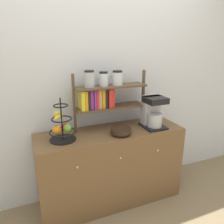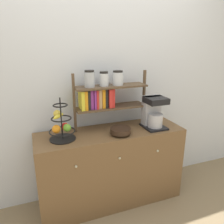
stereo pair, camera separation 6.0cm
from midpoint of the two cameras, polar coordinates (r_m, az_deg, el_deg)
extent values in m
plane|color=#847051|center=(2.46, 2.54, -24.80)|extent=(12.00, 12.00, 0.00)
cube|color=silver|center=(2.32, -2.01, 8.69)|extent=(7.00, 0.05, 2.60)
cube|color=brown|center=(2.39, 0.42, -14.07)|extent=(1.49, 0.46, 0.81)
sphere|color=#B2AD8C|center=(1.98, -8.49, -13.93)|extent=(0.02, 0.02, 0.02)
sphere|color=#B2AD8C|center=(2.08, 2.84, -11.97)|extent=(0.02, 0.02, 0.02)
sphere|color=#B2AD8C|center=(2.26, 12.59, -9.90)|extent=(0.02, 0.02, 0.02)
cube|color=black|center=(2.35, 11.54, -3.79)|extent=(0.22, 0.25, 0.02)
cube|color=#B7B7BC|center=(2.35, 10.91, 0.51)|extent=(0.18, 0.10, 0.31)
cylinder|color=#B7B7BC|center=(2.30, 11.95, -2.17)|extent=(0.15, 0.15, 0.14)
cube|color=black|center=(2.25, 12.16, 3.00)|extent=(0.21, 0.20, 0.06)
cylinder|color=black|center=(2.07, -11.94, -6.84)|extent=(0.24, 0.24, 0.01)
cylinder|color=black|center=(2.00, -12.29, -1.66)|extent=(0.01, 0.01, 0.39)
torus|color=black|center=(2.05, -12.07, -4.93)|extent=(0.24, 0.24, 0.01)
torus|color=black|center=(2.00, -12.29, -1.66)|extent=(0.18, 0.18, 0.01)
torus|color=black|center=(1.97, -12.52, 1.74)|extent=(0.13, 0.13, 0.01)
sphere|color=red|center=(2.05, -11.39, -3.74)|extent=(0.07, 0.07, 0.07)
sphere|color=#6BAD33|center=(2.02, -10.82, -4.06)|extent=(0.07, 0.07, 0.07)
sphere|color=orange|center=(2.00, -13.53, -4.35)|extent=(0.08, 0.08, 0.08)
ellipsoid|color=yellow|center=(2.00, -12.98, -1.04)|extent=(0.12, 0.14, 0.04)
sphere|color=gold|center=(2.03, -13.31, -0.44)|extent=(0.07, 0.07, 0.07)
cylinder|color=black|center=(2.13, 3.02, -5.66)|extent=(0.11, 0.11, 0.02)
cylinder|color=black|center=(2.12, 3.03, -4.81)|extent=(0.20, 0.20, 0.05)
cube|color=brown|center=(2.12, -9.02, 2.10)|extent=(0.02, 0.02, 0.58)
cube|color=brown|center=(2.38, 9.00, 3.80)|extent=(0.02, 0.02, 0.58)
cube|color=brown|center=(2.25, 0.50, 1.32)|extent=(0.73, 0.20, 0.02)
cube|color=brown|center=(2.19, 0.51, 6.71)|extent=(0.73, 0.20, 0.02)
cube|color=yellow|center=(2.13, -7.18, 3.14)|extent=(0.03, 0.16, 0.19)
cube|color=orange|center=(2.14, -6.34, 3.22)|extent=(0.03, 0.16, 0.19)
cube|color=black|center=(2.15, -5.57, 3.30)|extent=(0.02, 0.14, 0.19)
cube|color=#8C338C|center=(2.15, -4.78, 3.37)|extent=(0.03, 0.12, 0.19)
cube|color=#8C338C|center=(2.16, -4.03, 3.44)|extent=(0.02, 0.14, 0.19)
cube|color=red|center=(2.17, -3.45, 3.50)|extent=(0.02, 0.15, 0.19)
cube|color=tan|center=(2.18, -2.72, 3.57)|extent=(0.03, 0.14, 0.19)
cube|color=orange|center=(2.19, -1.80, 3.65)|extent=(0.03, 0.13, 0.19)
cube|color=black|center=(2.20, -1.05, 3.68)|extent=(0.03, 0.13, 0.18)
cube|color=red|center=(2.21, -0.18, 3.80)|extent=(0.03, 0.16, 0.19)
cube|color=red|center=(2.22, 0.64, 3.87)|extent=(0.02, 0.14, 0.19)
cylinder|color=#ADB2B7|center=(2.11, -5.09, 8.44)|extent=(0.10, 0.10, 0.14)
cylinder|color=black|center=(2.10, -5.14, 10.59)|extent=(0.09, 0.09, 0.02)
cylinder|color=silver|center=(2.16, -1.31, 8.44)|extent=(0.09, 0.09, 0.12)
cylinder|color=black|center=(2.15, -1.32, 10.30)|extent=(0.08, 0.08, 0.02)
cylinder|color=silver|center=(2.21, 2.30, 8.70)|extent=(0.11, 0.11, 0.13)
cylinder|color=black|center=(2.20, 2.33, 10.56)|extent=(0.10, 0.10, 0.02)
camera|label=1|loc=(0.03, -89.20, 0.25)|focal=35.00mm
camera|label=2|loc=(0.03, 90.80, -0.25)|focal=35.00mm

